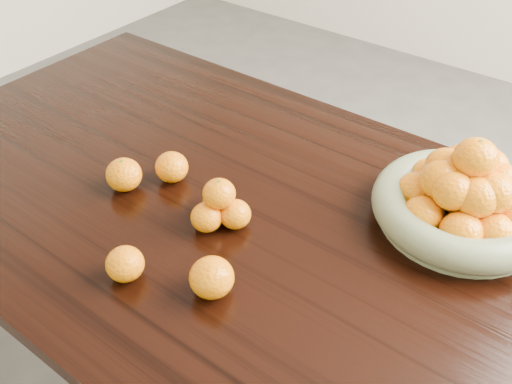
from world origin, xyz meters
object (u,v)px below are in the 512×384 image
Objects in this scene: loose_orange_0 at (124,175)px; fruit_bowl at (464,199)px; dining_table at (273,253)px; orange_pyramid at (220,206)px.

fruit_bowl is at bearing 28.14° from loose_orange_0.
loose_orange_0 reaches higher than dining_table.
dining_table is at bearing -142.30° from fruit_bowl.
dining_table is at bearing 17.69° from loose_orange_0.
dining_table is 0.18m from orange_pyramid.
orange_pyramid is at bearing -142.82° from fruit_bowl.
fruit_bowl reaches higher than loose_orange_0.
dining_table is 0.42m from fruit_bowl.
fruit_bowl is 0.74m from loose_orange_0.
loose_orange_0 is (-0.65, -0.35, -0.02)m from fruit_bowl.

